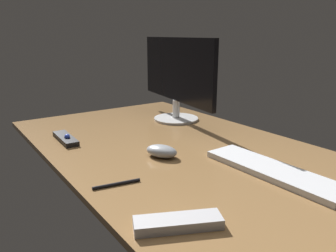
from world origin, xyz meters
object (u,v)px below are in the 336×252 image
(computer_mouse, at_px, (162,151))
(keyboard, at_px, (273,171))
(tv_remote, at_px, (178,223))
(pen, at_px, (117,184))
(monitor, at_px, (176,76))
(media_remote, at_px, (66,138))

(computer_mouse, bearing_deg, keyboard, 7.91)
(computer_mouse, distance_m, tv_remote, 0.42)
(tv_remote, xyz_separation_m, pen, (-0.26, -0.02, -0.01))
(pen, bearing_deg, tv_remote, -76.13)
(monitor, height_order, pen, monitor)
(tv_remote, distance_m, pen, 0.26)
(computer_mouse, xyz_separation_m, media_remote, (-0.35, -0.21, -0.01))
(monitor, height_order, tv_remote, monitor)
(monitor, bearing_deg, keyboard, -4.00)
(keyboard, relative_size, pen, 3.29)
(keyboard, xyz_separation_m, tv_remote, (0.07, -0.39, 0.00))
(keyboard, bearing_deg, computer_mouse, -149.15)
(pen, bearing_deg, monitor, 51.35)
(media_remote, bearing_deg, computer_mouse, 32.49)
(monitor, distance_m, media_remote, 0.57)
(media_remote, relative_size, tv_remote, 1.00)
(media_remote, distance_m, tv_remote, 0.72)
(computer_mouse, xyz_separation_m, tv_remote, (0.37, -0.21, -0.01))
(computer_mouse, relative_size, tv_remote, 0.59)
(monitor, distance_m, computer_mouse, 0.53)
(keyboard, relative_size, computer_mouse, 3.91)
(media_remote, bearing_deg, monitor, 94.05)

